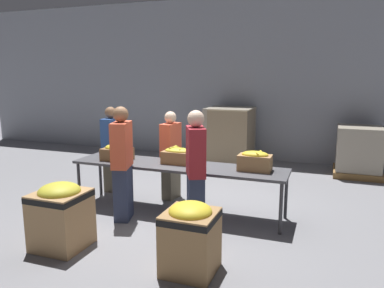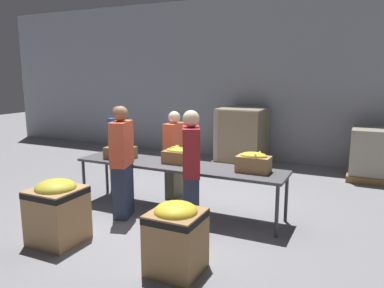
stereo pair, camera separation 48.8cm
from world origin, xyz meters
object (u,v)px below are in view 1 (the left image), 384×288
(banana_box_2, at_px, (255,161))
(donation_bin_0, at_px, (61,213))
(pallet_stack_1, at_px, (359,152))
(pallet_stack_2, at_px, (231,138))
(banana_box_0, at_px, (117,152))
(donation_bin_1, at_px, (190,235))
(banana_box_1, at_px, (178,155))
(volunteer_2, at_px, (171,156))
(volunteer_3, at_px, (196,173))
(volunteer_1, at_px, (122,164))
(sorting_table, at_px, (178,167))
(volunteer_0, at_px, (112,149))
(pallet_stack_0, at_px, (230,136))

(banana_box_2, bearing_deg, donation_bin_0, -140.84)
(pallet_stack_1, distance_m, pallet_stack_2, 2.77)
(banana_box_0, xyz_separation_m, banana_box_2, (2.23, 0.10, 0.02))
(banana_box_0, relative_size, donation_bin_0, 0.55)
(donation_bin_1, bearing_deg, donation_bin_0, -180.00)
(banana_box_1, relative_size, volunteer_2, 0.31)
(banana_box_0, height_order, pallet_stack_2, pallet_stack_2)
(volunteer_3, bearing_deg, volunteer_1, 61.45)
(sorting_table, height_order, pallet_stack_1, pallet_stack_1)
(volunteer_0, relative_size, donation_bin_0, 1.87)
(volunteer_2, distance_m, pallet_stack_0, 2.86)
(banana_box_0, bearing_deg, volunteer_3, -19.42)
(volunteer_2, distance_m, pallet_stack_1, 4.17)
(volunteer_2, bearing_deg, pallet_stack_0, -179.16)
(banana_box_1, bearing_deg, pallet_stack_1, 49.02)
(volunteer_1, height_order, donation_bin_1, volunteer_1)
(sorting_table, distance_m, volunteer_2, 0.69)
(volunteer_0, height_order, pallet_stack_0, volunteer_0)
(banana_box_1, bearing_deg, banana_box_2, -1.20)
(sorting_table, distance_m, banana_box_0, 1.06)
(banana_box_2, height_order, donation_bin_0, banana_box_2)
(banana_box_0, distance_m, donation_bin_0, 1.66)
(pallet_stack_2, bearing_deg, banana_box_2, -70.07)
(donation_bin_1, distance_m, pallet_stack_0, 5.13)
(banana_box_2, bearing_deg, pallet_stack_1, 63.90)
(volunteer_1, xyz_separation_m, donation_bin_1, (1.47, -1.08, -0.42))
(banana_box_0, bearing_deg, volunteer_0, 127.91)
(volunteer_3, xyz_separation_m, donation_bin_1, (0.31, -1.04, -0.41))
(pallet_stack_2, bearing_deg, volunteer_1, -99.72)
(donation_bin_0, height_order, pallet_stack_0, pallet_stack_0)
(volunteer_3, bearing_deg, donation_bin_1, 170.37)
(banana_box_1, xyz_separation_m, donation_bin_0, (-0.87, -1.72, -0.45))
(pallet_stack_2, bearing_deg, donation_bin_0, -100.39)
(banana_box_0, bearing_deg, volunteer_1, -51.93)
(sorting_table, bearing_deg, banana_box_0, -177.47)
(banana_box_0, height_order, donation_bin_1, banana_box_0)
(volunteer_2, xyz_separation_m, pallet_stack_2, (0.38, 2.72, -0.10))
(volunteer_0, xyz_separation_m, pallet_stack_2, (1.57, 2.68, -0.12))
(sorting_table, distance_m, banana_box_1, 0.19)
(donation_bin_1, bearing_deg, pallet_stack_0, 99.91)
(volunteer_1, xyz_separation_m, volunteer_2, (0.28, 1.13, -0.08))
(banana_box_0, relative_size, pallet_stack_1, 0.43)
(donation_bin_0, bearing_deg, banana_box_2, 39.16)
(banana_box_1, bearing_deg, donation_bin_0, -116.78)
(banana_box_1, relative_size, volunteer_1, 0.28)
(banana_box_0, distance_m, pallet_stack_2, 3.51)
(donation_bin_0, bearing_deg, volunteer_0, 106.54)
(pallet_stack_2, bearing_deg, donation_bin_1, -80.64)
(volunteer_2, relative_size, pallet_stack_0, 1.12)
(banana_box_2, distance_m, donation_bin_0, 2.72)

